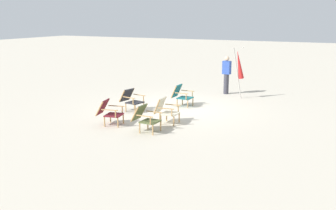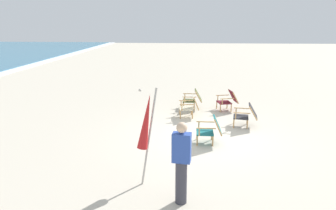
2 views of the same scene
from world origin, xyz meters
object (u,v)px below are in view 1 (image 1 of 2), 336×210
beach_chair_far_center (181,95)px  person_near_chairs (226,75)px  beach_chair_back_left (145,117)px  beach_chair_front_left (109,111)px  beach_chair_mid_center (131,99)px  umbrella_furled_red (239,65)px  beach_chair_front_right (166,110)px

beach_chair_far_center → person_near_chairs: size_ratio=0.49×
beach_chair_back_left → beach_chair_front_left: beach_chair_front_left is taller
beach_chair_mid_center → person_near_chairs: bearing=155.5°
beach_chair_far_center → person_near_chairs: bearing=165.6°
beach_chair_far_center → beach_chair_front_left: size_ratio=0.94×
beach_chair_mid_center → beach_chair_back_left: 2.64m
beach_chair_mid_center → beach_chair_back_left: size_ratio=1.09×
umbrella_furled_red → person_near_chairs: umbrella_furled_red is taller
beach_chair_far_center → umbrella_furled_red: umbrella_furled_red is taller
person_near_chairs → beach_chair_mid_center: bearing=-24.5°
beach_chair_far_center → umbrella_furled_red: (-2.28, 1.51, 0.94)m
beach_chair_mid_center → beach_chair_front_left: bearing=10.6°
beach_chair_far_center → person_near_chairs: 3.11m
beach_chair_front_right → beach_chair_front_left: 1.76m
beach_chair_front_right → beach_chair_far_center: (-2.41, -0.56, -0.00)m
beach_chair_front_right → beach_chair_back_left: (1.08, -0.12, -0.01)m
beach_chair_back_left → person_near_chairs: person_near_chairs is taller
beach_chair_mid_center → beach_chair_front_right: bearing=63.3°
beach_chair_front_right → beach_chair_back_left: bearing=-6.2°
beach_chair_front_left → umbrella_furled_red: (-5.64, 2.43, 0.95)m
beach_chair_front_left → person_near_chairs: 6.57m
beach_chair_back_left → beach_chair_front_left: bearing=-95.4°
beach_chair_front_right → umbrella_furled_red: size_ratio=0.39×
beach_chair_front_left → person_near_chairs: bearing=165.1°
beach_chair_mid_center → beach_chair_front_left: size_ratio=1.00×
beach_chair_far_center → beach_chair_front_left: bearing=-15.4°
beach_chair_mid_center → umbrella_furled_red: umbrella_furled_red is taller
person_near_chairs → beach_chair_far_center: bearing=-14.4°
beach_chair_front_right → umbrella_furled_red: (-4.68, 0.95, 0.94)m
beach_chair_mid_center → beach_chair_back_left: (2.01, 1.72, 0.00)m
beach_chair_far_center → beach_chair_front_left: 3.48m
beach_chair_front_left → beach_chair_far_center: bearing=164.6°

